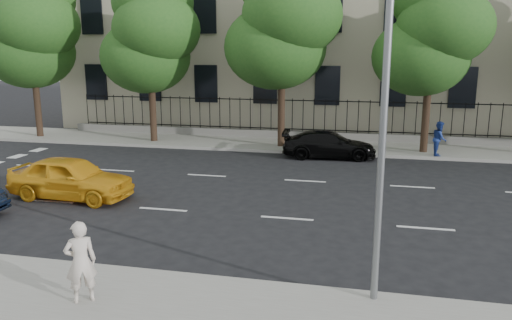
{
  "coord_description": "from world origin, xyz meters",
  "views": [
    {
      "loc": [
        2.17,
        -11.69,
        4.99
      ],
      "look_at": [
        -1.07,
        3.0,
        1.65
      ],
      "focal_mm": 35.0,
      "sensor_mm": 36.0,
      "label": 1
    }
  ],
  "objects_px": {
    "street_light": "(387,41)",
    "yellow_taxi": "(71,178)",
    "woman_near": "(81,262)",
    "black_sedan": "(329,145)"
  },
  "relations": [
    {
      "from": "street_light",
      "to": "yellow_taxi",
      "type": "distance_m",
      "value": 11.95
    },
    {
      "from": "street_light",
      "to": "yellow_taxi",
      "type": "bearing_deg",
      "value": 154.63
    },
    {
      "from": "yellow_taxi",
      "to": "black_sedan",
      "type": "distance_m",
      "value": 11.75
    },
    {
      "from": "yellow_taxi",
      "to": "woman_near",
      "type": "height_order",
      "value": "woman_near"
    },
    {
      "from": "black_sedan",
      "to": "woman_near",
      "type": "relative_size",
      "value": 2.64
    },
    {
      "from": "street_light",
      "to": "yellow_taxi",
      "type": "xyz_separation_m",
      "value": [
        -10.03,
        4.76,
        -4.42
      ]
    },
    {
      "from": "black_sedan",
      "to": "woman_near",
      "type": "bearing_deg",
      "value": 161.97
    },
    {
      "from": "yellow_taxi",
      "to": "woman_near",
      "type": "distance_m",
      "value": 7.99
    },
    {
      "from": "yellow_taxi",
      "to": "street_light",
      "type": "bearing_deg",
      "value": -112.06
    },
    {
      "from": "woman_near",
      "to": "street_light",
      "type": "bearing_deg",
      "value": 161.84
    }
  ]
}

